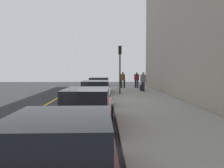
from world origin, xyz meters
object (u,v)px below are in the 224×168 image
parked_car_maroon (61,160)px  pedestrian_brown_coat (123,79)px  parked_car_charcoal (99,86)px  traffic_light_pole (120,61)px  rolling_suitcase (141,88)px  pedestrian_burgundy_coat (137,79)px  parked_car_red (87,108)px  pedestrian_grey_coat (143,81)px  parked_car_white (96,93)px

parked_car_maroon → pedestrian_brown_coat: bearing=-6.1°
parked_car_charcoal → traffic_light_pole: bearing=-120.2°
parked_car_maroon → rolling_suitcase: bearing=-11.4°
parked_car_maroon → pedestrian_burgundy_coat: (24.37, -4.15, 0.32)m
parked_car_charcoal → traffic_light_pole: size_ratio=1.17×
parked_car_charcoal → traffic_light_pole: (-1.02, -1.76, 2.13)m
parked_car_maroon → parked_car_charcoal: 18.21m
pedestrian_burgundy_coat → parked_car_red: bearing=167.7°
parked_car_red → pedestrian_brown_coat: size_ratio=2.72×
pedestrian_brown_coat → rolling_suitcase: bearing=-160.5°
parked_car_maroon → pedestrian_grey_coat: bearing=-12.0°
parked_car_charcoal → pedestrian_brown_coat: 6.63m
parked_car_maroon → parked_car_white: size_ratio=0.90×
parked_car_red → rolling_suitcase: size_ratio=4.99×
parked_car_charcoal → pedestrian_brown_coat: bearing=-21.9°
parked_car_red → parked_car_charcoal: (12.75, -0.10, -0.00)m
parked_car_charcoal → pedestrian_grey_coat: bearing=-69.8°
parked_car_white → pedestrian_grey_coat: 8.89m
parked_car_red → pedestrian_burgundy_coat: size_ratio=2.75×
parked_car_white → rolling_suitcase: 9.22m
pedestrian_grey_coat → traffic_light_pole: 3.87m
parked_car_white → parked_car_charcoal: size_ratio=0.98×
parked_car_red → parked_car_white: 6.39m
pedestrian_brown_coat → pedestrian_burgundy_coat: size_ratio=1.01×
parked_car_maroon → rolling_suitcase: (20.16, -4.08, -0.30)m
parked_car_maroon → pedestrian_brown_coat: (24.36, -2.59, 0.33)m
parked_car_charcoal → pedestrian_burgundy_coat: bearing=-33.2°
pedestrian_grey_coat → pedestrian_burgundy_coat: (4.66, 0.06, -0.04)m
traffic_light_pole → rolling_suitcase: bearing=-36.7°
pedestrian_grey_coat → parked_car_white: bearing=152.3°
pedestrian_brown_coat → parked_car_white: bearing=168.7°
pedestrian_burgundy_coat → rolling_suitcase: size_ratio=1.82×
parked_car_red → pedestrian_brown_coat: pedestrian_brown_coat is taller
parked_car_white → pedestrian_burgundy_coat: bearing=-18.0°
parked_car_maroon → pedestrian_burgundy_coat: bearing=-9.7°
pedestrian_burgundy_coat → traffic_light_pole: 7.75m
parked_car_red → parked_car_charcoal: same height
parked_car_white → traffic_light_pole: traffic_light_pole is taller
parked_car_red → pedestrian_burgundy_coat: 19.36m
parked_car_maroon → parked_car_white: 11.85m
parked_car_red → pedestrian_brown_coat: bearing=-7.8°
parked_car_red → traffic_light_pole: (11.73, -1.86, 2.13)m
parked_car_red → pedestrian_grey_coat: 14.86m
pedestrian_brown_coat → rolling_suitcase: 4.50m
parked_car_maroon → pedestrian_brown_coat: pedestrian_brown_coat is taller
parked_car_maroon → traffic_light_pole: (17.19, -1.87, 2.14)m
parked_car_maroon → pedestrian_burgundy_coat: pedestrian_burgundy_coat is taller
pedestrian_grey_coat → parked_car_red: bearing=163.6°
rolling_suitcase → parked_car_maroon: bearing=168.6°
traffic_light_pole → rolling_suitcase: (2.96, -2.21, -2.44)m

